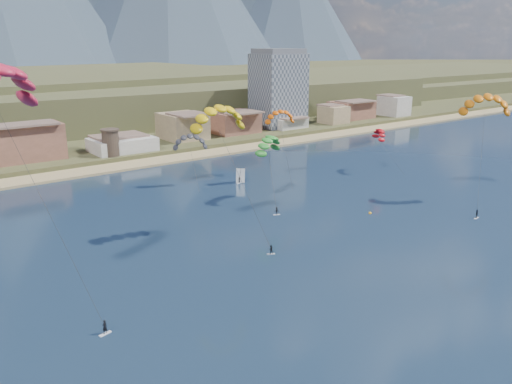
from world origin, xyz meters
TOP-DOWN VIEW (x-y plane):
  - ground at (0.00, 0.00)m, footprint 2400.00×2400.00m
  - beach at (0.00, 106.00)m, footprint 2200.00×12.00m
  - foothills at (22.39, 232.47)m, footprint 940.00×210.00m
  - apartment_tower at (85.00, 128.00)m, footprint 20.00×16.00m
  - watchtower at (5.00, 114.00)m, footprint 5.82×5.82m
  - kitesurfer_yellow at (-3.57, 38.68)m, footprint 11.68×16.26m
  - kitesurfer_orange at (58.71, 21.70)m, footprint 19.05×14.11m
  - kitesurfer_green at (18.84, 51.92)m, footprint 11.54×14.39m
  - distant_kite_dark at (10.70, 74.24)m, footprint 10.06×7.55m
  - distant_kite_orange at (31.22, 62.51)m, footprint 9.03×6.79m
  - distant_kite_red at (61.86, 54.66)m, footprint 6.46×7.87m
  - windsurfer at (22.61, 68.86)m, footprint 2.29×2.51m
  - buoy at (30.54, 30.04)m, footprint 0.67×0.67m

SIDE VIEW (x-z plane):
  - ground at x=0.00m, z-range 0.00..0.00m
  - buoy at x=30.54m, z-range -0.22..0.45m
  - beach at x=0.00m, z-range -0.20..0.70m
  - windsurfer at x=22.61m, z-range -0.72..3.21m
  - watchtower at x=5.00m, z-range 2.07..10.67m
  - foothills at x=22.39m, z-range 0.08..18.08m
  - distant_kite_red at x=61.86m, z-range 4.35..18.94m
  - distant_kite_dark at x=10.70m, z-range 4.60..20.53m
  - kitesurfer_green at x=18.84m, z-range 5.17..23.23m
  - apartment_tower at x=85.00m, z-range 1.82..33.82m
  - distant_kite_orange at x=31.22m, z-range 7.94..29.16m
  - kitesurfer_orange at x=58.71m, z-range 9.72..37.72m
  - kitesurfer_yellow at x=-3.57m, z-range 10.14..37.95m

